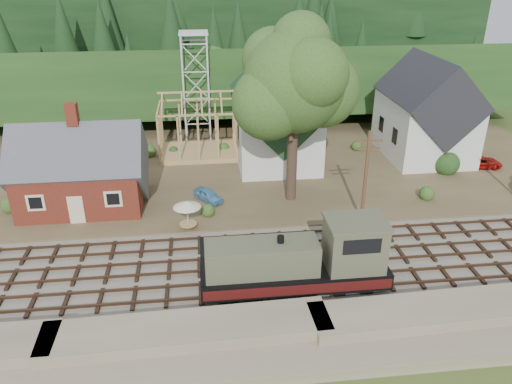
{
  "coord_description": "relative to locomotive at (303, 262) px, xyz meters",
  "views": [
    {
      "loc": [
        -5.75,
        -29.53,
        19.99
      ],
      "look_at": [
        -1.6,
        6.0,
        3.0
      ],
      "focal_mm": 35.0,
      "sensor_mm": 36.0,
      "label": 1
    }
  ],
  "objects": [
    {
      "name": "church",
      "position": [
        1.63,
        22.68,
        3.05
      ],
      "size": [
        8.4,
        15.17,
        13.0
      ],
      "color": "silver",
      "rests_on": "village_flat"
    },
    {
      "name": "hillside",
      "position": [
        -0.37,
        45.0,
        -2.13
      ],
      "size": [
        70.0,
        28.96,
        12.74
      ],
      "primitive_type": "cube",
      "rotation": [
        -0.17,
        0.0,
        0.0
      ],
      "color": "#1E3F19",
      "rests_on": "ground"
    },
    {
      "name": "depot",
      "position": [
        -16.37,
        14.0,
        1.08
      ],
      "size": [
        10.8,
        7.41,
        9.0
      ],
      "color": "#581D14",
      "rests_on": "village_flat"
    },
    {
      "name": "village_flat",
      "position": [
        -0.37,
        21.0,
        -1.98
      ],
      "size": [
        64.0,
        26.0,
        0.3
      ],
      "primitive_type": "cube",
      "color": "brown",
      "rests_on": "ground"
    },
    {
      "name": "locomotive",
      "position": [
        0.0,
        0.0,
        0.0
      ],
      "size": [
        12.04,
        3.01,
        4.81
      ],
      "color": "black",
      "rests_on": "railroad_bed"
    },
    {
      "name": "big_tree",
      "position": [
        1.8,
        13.08,
        8.09
      ],
      "size": [
        10.9,
        8.4,
        14.7
      ],
      "color": "#38281E",
      "rests_on": "village_flat"
    },
    {
      "name": "ridge",
      "position": [
        -0.37,
        61.0,
        -2.13
      ],
      "size": [
        80.0,
        20.0,
        12.0
      ],
      "primitive_type": "cube",
      "color": "black",
      "rests_on": "ground"
    },
    {
      "name": "embankment",
      "position": [
        -0.37,
        -5.5,
        -2.13
      ],
      "size": [
        64.0,
        5.0,
        1.6
      ],
      "primitive_type": "cube",
      "color": "#7F7259",
      "rests_on": "ground"
    },
    {
      "name": "telegraph_pole_near",
      "position": [
        6.63,
        8.2,
        2.12
      ],
      "size": [
        2.2,
        0.28,
        8.0
      ],
      "color": "#4C331E",
      "rests_on": "ground"
    },
    {
      "name": "ground",
      "position": [
        -0.37,
        3.0,
        -2.13
      ],
      "size": [
        140.0,
        140.0,
        0.0
      ],
      "primitive_type": "plane",
      "color": "#384C1E",
      "rests_on": "ground"
    },
    {
      "name": "car_green",
      "position": [
        -17.9,
        15.32,
        -1.23
      ],
      "size": [
        3.76,
        1.65,
        1.2
      ],
      "primitive_type": "imported",
      "rotation": [
        0.0,
        0.0,
        1.68
      ],
      "color": "#85A270",
      "rests_on": "village_flat"
    },
    {
      "name": "car_blue",
      "position": [
        -5.72,
        13.4,
        -1.29
      ],
      "size": [
        2.91,
        3.3,
        1.08
      ],
      "primitive_type": "imported",
      "rotation": [
        0.0,
        0.0,
        0.64
      ],
      "color": "#5F9DCD",
      "rests_on": "village_flat"
    },
    {
      "name": "timber_frame",
      "position": [
        -6.37,
        25.0,
        1.14
      ],
      "size": [
        8.2,
        6.2,
        6.99
      ],
      "color": "tan",
      "rests_on": "village_flat"
    },
    {
      "name": "car_red",
      "position": [
        22.31,
        17.9,
        -1.26
      ],
      "size": [
        4.36,
        2.5,
        1.14
      ],
      "primitive_type": "imported",
      "rotation": [
        0.0,
        0.0,
        1.42
      ],
      "color": "#B2140E",
      "rests_on": "village_flat"
    },
    {
      "name": "railroad_bed",
      "position": [
        -0.37,
        3.0,
        -2.05
      ],
      "size": [
        64.0,
        11.0,
        0.16
      ],
      "primitive_type": "cube",
      "color": "#726B5B",
      "rests_on": "ground"
    },
    {
      "name": "farmhouse",
      "position": [
        17.63,
        22.0,
        2.73
      ],
      "size": [
        8.4,
        10.8,
        10.6
      ],
      "color": "silver",
      "rests_on": "village_flat"
    },
    {
      "name": "lattice_tower",
      "position": [
        -6.37,
        31.0,
        7.9
      ],
      "size": [
        3.2,
        3.2,
        12.12
      ],
      "color": "silver",
      "rests_on": "village_flat"
    },
    {
      "name": "patio_set",
      "position": [
        -7.45,
        8.5,
        0.24
      ],
      "size": [
        2.19,
        2.19,
        2.44
      ],
      "color": "silver",
      "rests_on": "village_flat"
    }
  ]
}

